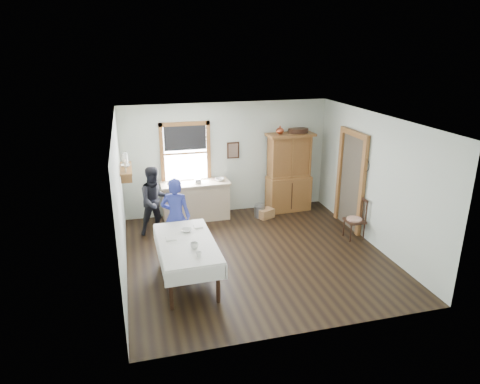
# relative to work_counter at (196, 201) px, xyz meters

# --- Properties ---
(room) EXTENTS (5.01, 5.01, 2.70)m
(room) POSITION_rel_work_counter_xyz_m (0.85, -2.16, 0.89)
(room) COLOR black
(room) RESTS_ON ground
(window) EXTENTS (1.18, 0.07, 1.48)m
(window) POSITION_rel_work_counter_xyz_m (-0.15, 0.30, 1.18)
(window) COLOR white
(window) RESTS_ON room
(doorway) EXTENTS (0.09, 1.14, 2.22)m
(doorway) POSITION_rel_work_counter_xyz_m (3.30, -1.31, 0.70)
(doorway) COLOR #473F32
(doorway) RESTS_ON room
(wall_shelf) EXTENTS (0.24, 1.00, 0.44)m
(wall_shelf) POSITION_rel_work_counter_xyz_m (-1.52, -0.63, 1.12)
(wall_shelf) COLOR #905F2C
(wall_shelf) RESTS_ON room
(framed_picture) EXTENTS (0.30, 0.04, 0.40)m
(framed_picture) POSITION_rel_work_counter_xyz_m (1.00, 0.30, 1.09)
(framed_picture) COLOR #341C12
(framed_picture) RESTS_ON room
(rug_beater) EXTENTS (0.01, 0.27, 0.27)m
(rug_beater) POSITION_rel_work_counter_xyz_m (3.30, -1.86, 1.26)
(rug_beater) COLOR black
(rug_beater) RESTS_ON room
(work_counter) EXTENTS (1.60, 0.61, 0.92)m
(work_counter) POSITION_rel_work_counter_xyz_m (0.00, 0.00, 0.00)
(work_counter) COLOR tan
(work_counter) RESTS_ON room
(china_hutch) EXTENTS (1.17, 0.60, 1.95)m
(china_hutch) POSITION_rel_work_counter_xyz_m (2.34, 0.01, 0.52)
(china_hutch) COLOR #905F2C
(china_hutch) RESTS_ON room
(dining_table) EXTENTS (1.04, 1.91, 0.75)m
(dining_table) POSITION_rel_work_counter_xyz_m (-0.60, -2.75, -0.08)
(dining_table) COLOR white
(dining_table) RESTS_ON room
(spindle_chair) EXTENTS (0.42, 0.42, 0.91)m
(spindle_chair) POSITION_rel_work_counter_xyz_m (3.11, -1.95, -0.00)
(spindle_chair) COLOR #341C12
(spindle_chair) RESTS_ON room
(pail) EXTENTS (0.30, 0.30, 0.28)m
(pail) POSITION_rel_work_counter_xyz_m (1.50, -0.29, -0.32)
(pail) COLOR gray
(pail) RESTS_ON room
(wicker_basket) EXTENTS (0.45, 0.39, 0.22)m
(wicker_basket) POSITION_rel_work_counter_xyz_m (1.63, -0.37, -0.35)
(wicker_basket) COLOR #AA7B4D
(wicker_basket) RESTS_ON room
(woman_blue) EXTENTS (0.61, 0.49, 1.46)m
(woman_blue) POSITION_rel_work_counter_xyz_m (-0.65, -1.68, 0.27)
(woman_blue) COLOR navy
(woman_blue) RESTS_ON room
(figure_dark) EXTENTS (0.80, 0.70, 1.41)m
(figure_dark) POSITION_rel_work_counter_xyz_m (-0.97, -0.59, 0.25)
(figure_dark) COLOR black
(figure_dark) RESTS_ON room
(table_cup_a) EXTENTS (0.14, 0.14, 0.11)m
(table_cup_a) POSITION_rel_work_counter_xyz_m (-0.50, -3.06, 0.35)
(table_cup_a) COLOR silver
(table_cup_a) RESTS_ON dining_table
(table_cup_b) EXTENTS (0.12, 0.12, 0.09)m
(table_cup_b) POSITION_rel_work_counter_xyz_m (-0.48, -3.37, 0.34)
(table_cup_b) COLOR silver
(table_cup_b) RESTS_ON dining_table
(table_bowl) EXTENTS (0.27, 0.27, 0.06)m
(table_bowl) POSITION_rel_work_counter_xyz_m (-0.54, -2.35, 0.32)
(table_bowl) COLOR silver
(table_bowl) RESTS_ON dining_table
(counter_book) EXTENTS (0.24, 0.26, 0.02)m
(counter_book) POSITION_rel_work_counter_xyz_m (0.45, 0.00, 0.47)
(counter_book) COLOR brown
(counter_book) RESTS_ON work_counter
(counter_bowl) EXTENTS (0.26, 0.26, 0.07)m
(counter_bowl) POSITION_rel_work_counter_xyz_m (0.58, -0.03, 0.49)
(counter_bowl) COLOR silver
(counter_bowl) RESTS_ON work_counter
(shelf_bowl) EXTENTS (0.22, 0.22, 0.05)m
(shelf_bowl) POSITION_rel_work_counter_xyz_m (-1.52, -0.61, 1.14)
(shelf_bowl) COLOR silver
(shelf_bowl) RESTS_ON wall_shelf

